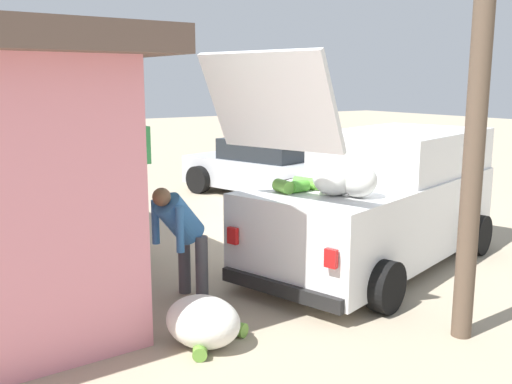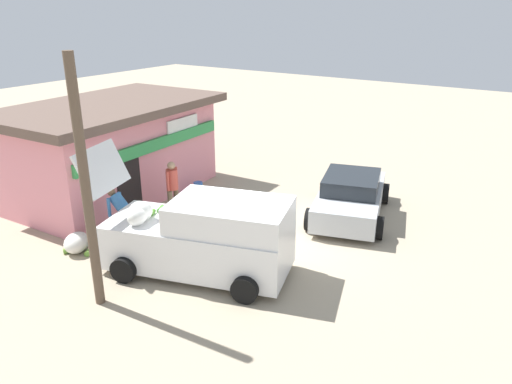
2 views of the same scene
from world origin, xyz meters
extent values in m
plane|color=tan|center=(0.00, 0.00, 0.00)|extent=(60.00, 60.00, 0.00)
cube|color=pink|center=(0.48, 6.01, 1.40)|extent=(6.55, 3.86, 2.81)
cube|color=green|center=(0.56, 4.16, 1.96)|extent=(6.09, 0.38, 0.36)
cube|color=black|center=(-0.60, 4.14, 1.00)|extent=(0.90, 0.10, 2.00)
cube|color=white|center=(1.97, 4.24, 2.25)|extent=(1.50, 0.12, 0.60)
cube|color=brown|center=(0.48, 6.01, 2.94)|extent=(7.27, 4.58, 0.26)
cube|color=white|center=(-1.94, 0.43, 0.70)|extent=(2.94, 4.61, 1.07)
cube|color=white|center=(-1.71, -0.35, 1.54)|extent=(2.40, 3.04, 0.62)
cube|color=black|center=(-1.34, -1.57, 1.51)|extent=(1.47, 0.51, 0.47)
cube|color=white|center=(-2.62, 2.70, 2.36)|extent=(1.68, 0.95, 1.03)
ellipsoid|color=silver|center=(-2.51, 1.61, 1.46)|extent=(0.54, 0.45, 0.45)
ellipsoid|color=silver|center=(-2.50, 1.70, 1.46)|extent=(0.54, 0.45, 0.45)
ellipsoid|color=silver|center=(-2.75, 1.53, 1.44)|extent=(0.48, 0.40, 0.40)
cylinder|color=green|center=(-2.14, 1.92, 1.31)|extent=(0.18, 0.27, 0.15)
cylinder|color=#56A73D|center=(-1.87, 1.63, 1.30)|extent=(0.31, 0.24, 0.13)
cylinder|color=#52922D|center=(-2.13, 1.67, 1.29)|extent=(0.25, 0.20, 0.11)
cylinder|color=#68AA3E|center=(-2.06, 2.10, 1.31)|extent=(0.27, 0.17, 0.16)
cube|color=black|center=(-2.57, 2.52, 0.25)|extent=(1.64, 0.56, 0.16)
cube|color=red|center=(-3.24, 2.33, 0.75)|extent=(0.15, 0.10, 0.20)
cube|color=red|center=(-1.91, 2.73, 0.75)|extent=(0.15, 0.10, 0.20)
cylinder|color=black|center=(-2.44, -1.24, 0.30)|extent=(0.38, 0.64, 0.60)
cylinder|color=black|center=(-0.60, -0.69, 0.30)|extent=(0.38, 0.64, 0.60)
cylinder|color=black|center=(-3.28, 1.55, 0.30)|extent=(0.38, 0.64, 0.60)
cylinder|color=black|center=(-1.44, 2.10, 0.30)|extent=(0.38, 0.64, 0.60)
cube|color=#B2B7BC|center=(3.11, -1.24, 0.50)|extent=(4.31, 2.82, 0.65)
cube|color=#1E2328|center=(3.11, -1.24, 1.06)|extent=(2.27, 2.03, 0.46)
cylinder|color=black|center=(4.68, -1.77, 0.32)|extent=(0.67, 0.39, 0.64)
cylinder|color=black|center=(4.14, 0.06, 0.32)|extent=(0.67, 0.39, 0.64)
cylinder|color=black|center=(2.09, -2.54, 0.32)|extent=(0.67, 0.39, 0.64)
cylinder|color=black|center=(1.55, -0.71, 0.32)|extent=(0.67, 0.39, 0.64)
cylinder|color=#726047|center=(0.34, 3.19, 0.43)|extent=(0.15, 0.15, 0.86)
cylinder|color=#726047|center=(0.01, 3.12, 0.43)|extent=(0.15, 0.15, 0.86)
cylinder|color=#CC4C3F|center=(0.18, 3.15, 1.16)|extent=(0.40, 0.40, 0.61)
sphere|color=tan|center=(0.18, 3.15, 1.58)|extent=(0.23, 0.23, 0.23)
cylinder|color=#CC4C3F|center=(0.41, 3.20, 1.18)|extent=(0.09, 0.09, 0.58)
cylinder|color=#CC4C3F|center=(-0.06, 3.11, 1.18)|extent=(0.09, 0.09, 0.58)
cylinder|color=#4C4C51|center=(-1.83, 3.11, 0.39)|extent=(0.15, 0.15, 0.78)
cylinder|color=#4C4C51|center=(-1.49, 3.17, 0.39)|extent=(0.15, 0.15, 0.78)
cylinder|color=#3872B2|center=(-1.70, 3.31, 0.99)|extent=(0.45, 0.67, 0.64)
sphere|color=brown|center=(-1.74, 3.55, 1.29)|extent=(0.21, 0.21, 0.21)
cylinder|color=#3872B2|center=(-1.96, 3.44, 0.94)|extent=(0.09, 0.09, 0.53)
cylinder|color=#3872B2|center=(-1.49, 3.53, 0.94)|extent=(0.09, 0.09, 0.53)
ellipsoid|color=silver|center=(-2.92, 3.67, 0.25)|extent=(0.97, 0.90, 0.51)
cylinder|color=#6BA13B|center=(-2.88, 3.29, 0.07)|extent=(0.29, 0.25, 0.15)
cylinder|color=#629A36|center=(-3.08, 3.79, 0.07)|extent=(0.34, 0.27, 0.14)
cylinder|color=#529034|center=(-2.79, 3.32, 0.06)|extent=(0.29, 0.18, 0.12)
cylinder|color=#5FAF42|center=(-2.71, 3.70, 0.06)|extent=(0.27, 0.21, 0.11)
cylinder|color=blue|center=(2.08, 3.79, 0.19)|extent=(0.31, 0.31, 0.37)
cylinder|color=brown|center=(-4.15, 1.34, 2.61)|extent=(0.20, 0.20, 5.22)
camera|label=1|loc=(-7.65, 6.13, 2.57)|focal=40.54mm
camera|label=2|loc=(-9.87, -6.43, 6.00)|focal=34.69mm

